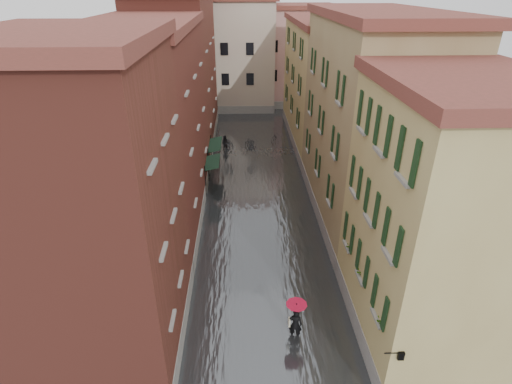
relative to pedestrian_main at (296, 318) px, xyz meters
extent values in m
plane|color=#565658|center=(-1.14, 2.35, -1.25)|extent=(120.00, 120.00, 0.00)
cube|color=#3E4144|center=(-1.14, 15.35, -1.15)|extent=(10.00, 60.00, 0.20)
cube|color=brown|center=(-8.14, 0.35, 5.25)|extent=(6.00, 8.00, 13.00)
cube|color=#55221B|center=(-8.14, 11.35, 5.00)|extent=(6.00, 14.00, 12.50)
cube|color=brown|center=(-8.14, 26.35, 5.75)|extent=(6.00, 16.00, 14.00)
cube|color=tan|center=(5.86, 0.35, 4.50)|extent=(6.00, 8.00, 11.50)
cube|color=#9B895E|center=(5.86, 11.35, 5.25)|extent=(6.00, 14.00, 13.00)
cube|color=tan|center=(5.86, 26.35, 4.50)|extent=(6.00, 16.00, 11.50)
cube|color=#C2B69A|center=(-4.14, 40.35, 5.25)|extent=(12.00, 9.00, 13.00)
cube|color=tan|center=(4.86, 42.35, 4.75)|extent=(10.00, 9.00, 12.00)
cube|color=black|center=(-4.59, 15.12, 1.30)|extent=(1.09, 2.76, 0.31)
cylinder|color=black|center=(-5.09, 13.74, 0.15)|extent=(0.06, 0.06, 2.80)
cylinder|color=black|center=(-5.09, 16.50, 0.15)|extent=(0.06, 0.06, 2.80)
cube|color=black|center=(-4.59, 18.96, 1.30)|extent=(1.09, 3.26, 0.31)
cylinder|color=black|center=(-5.09, 17.33, 0.15)|extent=(0.06, 0.06, 2.80)
cylinder|color=black|center=(-5.09, 20.59, 0.15)|extent=(0.06, 0.06, 2.80)
cylinder|color=black|center=(2.91, -3.65, 1.85)|extent=(0.60, 0.05, 0.05)
cube|color=black|center=(3.21, -3.65, 1.75)|extent=(0.22, 0.22, 0.35)
cube|color=beige|center=(3.21, -3.65, 1.75)|extent=(0.14, 0.14, 0.24)
cube|color=brown|center=(2.98, -2.32, 1.90)|extent=(0.22, 0.85, 0.18)
imported|color=#265926|center=(2.98, -2.32, 2.32)|extent=(0.59, 0.51, 0.66)
cube|color=brown|center=(2.98, 0.57, 1.90)|extent=(0.22, 0.85, 0.18)
imported|color=#265926|center=(2.98, 0.57, 2.32)|extent=(0.59, 0.51, 0.66)
cube|color=brown|center=(2.98, 2.54, 1.90)|extent=(0.22, 0.85, 0.18)
imported|color=#265926|center=(2.98, 2.54, 2.32)|extent=(0.59, 0.51, 0.66)
imported|color=black|center=(0.00, 0.00, -0.40)|extent=(0.69, 0.53, 1.70)
cube|color=beige|center=(-0.28, 0.05, -0.30)|extent=(0.08, 0.30, 0.38)
cylinder|color=black|center=(0.00, 0.00, 0.10)|extent=(0.02, 0.02, 1.00)
cone|color=#B20B2B|center=(0.00, 0.00, 0.67)|extent=(0.97, 0.97, 0.28)
imported|color=black|center=(-3.92, 23.75, -0.45)|extent=(0.90, 0.77, 1.60)
camera|label=1|loc=(-2.33, -13.36, 13.49)|focal=28.00mm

